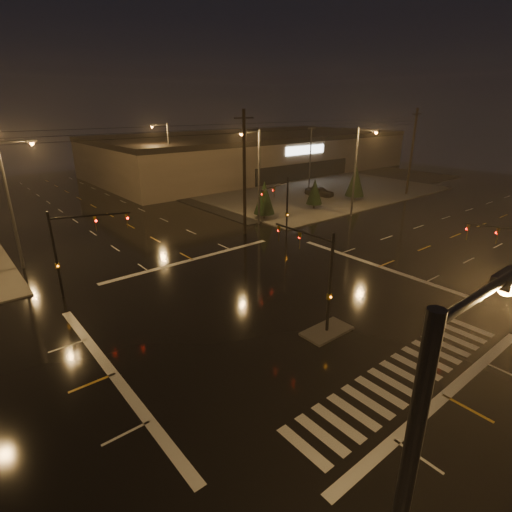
# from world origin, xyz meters

# --- Properties ---
(ground) EXTENTS (140.00, 140.00, 0.00)m
(ground) POSITION_xyz_m (0.00, 0.00, 0.00)
(ground) COLOR black
(ground) RESTS_ON ground
(sidewalk_ne) EXTENTS (36.00, 36.00, 0.12)m
(sidewalk_ne) POSITION_xyz_m (30.00, 30.00, 0.06)
(sidewalk_ne) COLOR #484541
(sidewalk_ne) RESTS_ON ground
(median_island) EXTENTS (3.00, 1.60, 0.15)m
(median_island) POSITION_xyz_m (0.00, -4.00, 0.07)
(median_island) COLOR #484541
(median_island) RESTS_ON ground
(crosswalk) EXTENTS (15.00, 2.60, 0.01)m
(crosswalk) POSITION_xyz_m (0.00, -9.00, 0.01)
(crosswalk) COLOR beige
(crosswalk) RESTS_ON ground
(stop_bar_near) EXTENTS (16.00, 0.50, 0.01)m
(stop_bar_near) POSITION_xyz_m (0.00, -11.00, 0.01)
(stop_bar_near) COLOR beige
(stop_bar_near) RESTS_ON ground
(stop_bar_far) EXTENTS (16.00, 0.50, 0.01)m
(stop_bar_far) POSITION_xyz_m (0.00, 11.00, 0.01)
(stop_bar_far) COLOR beige
(stop_bar_far) RESTS_ON ground
(parking_lot) EXTENTS (50.00, 24.00, 0.08)m
(parking_lot) POSITION_xyz_m (35.00, 28.00, 0.04)
(parking_lot) COLOR black
(parking_lot) RESTS_ON ground
(retail_building) EXTENTS (60.20, 28.30, 7.20)m
(retail_building) POSITION_xyz_m (35.00, 45.99, 3.84)
(retail_building) COLOR #695C4B
(retail_building) RESTS_ON ground
(signal_mast_median) EXTENTS (0.25, 4.59, 6.00)m
(signal_mast_median) POSITION_xyz_m (0.00, -3.07, 3.75)
(signal_mast_median) COLOR black
(signal_mast_median) RESTS_ON ground
(signal_mast_ne) EXTENTS (4.84, 1.86, 6.00)m
(signal_mast_ne) POSITION_xyz_m (9.50, 10.14, 3.79)
(signal_mast_ne) COLOR black
(signal_mast_ne) RESTS_ON ground
(signal_mast_nw) EXTENTS (4.84, 1.86, 6.00)m
(signal_mast_nw) POSITION_xyz_m (-9.50, 10.14, 3.79)
(signal_mast_nw) COLOR black
(signal_mast_nw) RESTS_ON ground
(streetlight_1) EXTENTS (2.77, 0.32, 10.00)m
(streetlight_1) POSITION_xyz_m (-11.18, 18.00, 5.80)
(streetlight_1) COLOR #38383A
(streetlight_1) RESTS_ON ground
(streetlight_3) EXTENTS (2.77, 0.32, 10.00)m
(streetlight_3) POSITION_xyz_m (11.18, 16.00, 5.80)
(streetlight_3) COLOR #38383A
(streetlight_3) RESTS_ON ground
(streetlight_4) EXTENTS (2.77, 0.32, 10.00)m
(streetlight_4) POSITION_xyz_m (11.18, 36.00, 5.80)
(streetlight_4) COLOR #38383A
(streetlight_4) RESTS_ON ground
(streetlight_6) EXTENTS (0.32, 2.77, 10.00)m
(streetlight_6) POSITION_xyz_m (22.00, 11.18, 5.80)
(streetlight_6) COLOR #38383A
(streetlight_6) RESTS_ON ground
(utility_pole_1) EXTENTS (2.20, 0.32, 12.00)m
(utility_pole_1) POSITION_xyz_m (8.00, 14.00, 6.13)
(utility_pole_1) COLOR black
(utility_pole_1) RESTS_ON ground
(utility_pole_2) EXTENTS (2.20, 0.32, 12.00)m
(utility_pole_2) POSITION_xyz_m (38.00, 14.00, 6.13)
(utility_pole_2) COLOR black
(utility_pole_2) RESTS_ON ground
(conifer_0) EXTENTS (2.38, 2.38, 4.41)m
(conifer_0) POSITION_xyz_m (13.05, 16.90, 2.55)
(conifer_0) COLOR black
(conifer_0) RESTS_ON ground
(conifer_1) EXTENTS (1.99, 1.99, 3.81)m
(conifer_1) POSITION_xyz_m (21.03, 16.59, 2.25)
(conifer_1) COLOR black
(conifer_1) RESTS_ON ground
(conifer_2) EXTENTS (2.56, 2.56, 4.69)m
(conifer_2) POSITION_xyz_m (28.81, 16.37, 2.69)
(conifer_2) COLOR black
(conifer_2) RESTS_ON ground
(car_parked) EXTENTS (2.62, 4.52, 1.45)m
(car_parked) POSITION_xyz_m (27.20, 21.28, 0.72)
(car_parked) COLOR black
(car_parked) RESTS_ON ground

